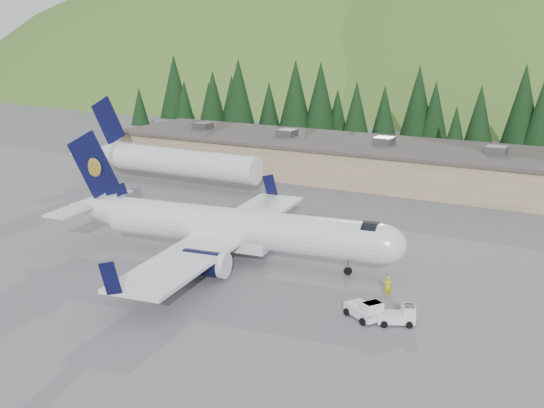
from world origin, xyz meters
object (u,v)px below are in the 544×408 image
(baggage_tug_a, at_px, (399,316))
(terminal_building, at_px, (349,159))
(second_airliner, at_px, (167,160))
(ramp_worker, at_px, (388,286))
(airliner, at_px, (230,228))
(baggage_tug_b, at_px, (366,310))

(baggage_tug_a, bearing_deg, terminal_building, 90.44)
(second_airliner, relative_size, ramp_worker, 16.10)
(ramp_worker, bearing_deg, airliner, -46.82)
(second_airliner, bearing_deg, baggage_tug_b, -35.81)
(baggage_tug_b, xyz_separation_m, ramp_worker, (-0.10, 5.01, 0.14))
(second_airliner, bearing_deg, ramp_worker, -30.83)
(baggage_tug_a, height_order, terminal_building, terminal_building)
(second_airliner, xyz_separation_m, terminal_building, (19.91, 16.00, -0.70))
(second_airliner, distance_m, terminal_building, 25.55)
(second_airliner, xyz_separation_m, baggage_tug_b, (39.72, -28.66, -2.61))
(baggage_tug_b, height_order, ramp_worker, ramp_worker)
(baggage_tug_a, distance_m, baggage_tug_b, 2.43)
(second_airliner, height_order, terminal_building, second_airliner)
(baggage_tug_a, distance_m, terminal_building, 49.50)
(second_airliner, height_order, baggage_tug_b, second_airliner)
(baggage_tug_a, distance_m, ramp_worker, 5.19)
(baggage_tug_b, bearing_deg, baggage_tug_a, 42.82)
(second_airliner, distance_m, ramp_worker, 46.21)
(baggage_tug_a, bearing_deg, airliner, 135.29)
(second_airliner, bearing_deg, baggage_tug_a, -33.82)
(airliner, bearing_deg, baggage_tug_b, -30.00)
(airliner, relative_size, second_airliner, 1.23)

